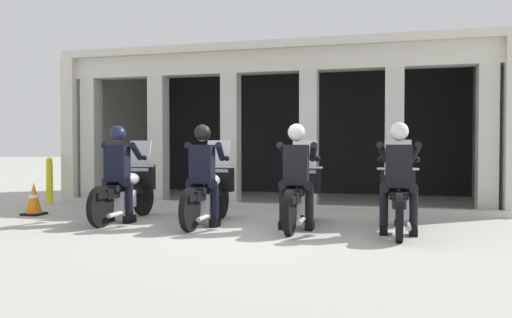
{
  "coord_description": "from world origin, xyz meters",
  "views": [
    {
      "loc": [
        2.06,
        -7.33,
        1.25
      ],
      "look_at": [
        0.0,
        0.5,
        1.04
      ],
      "focal_mm": 35.32,
      "sensor_mm": 36.0,
      "label": 1
    }
  ],
  "objects_px": {
    "police_officer_far_left": "(118,165)",
    "bollard_kerbside": "(50,181)",
    "police_officer_center_right": "(297,167)",
    "motorcycle_far_left": "(127,190)",
    "police_officer_center_left": "(203,166)",
    "police_officer_far_right": "(399,168)",
    "motorcycle_center_right": "(300,194)",
    "traffic_cone_flank": "(34,199)",
    "motorcycle_far_right": "(398,197)",
    "motorcycle_center_left": "(209,192)"
  },
  "relations": [
    {
      "from": "police_officer_center_left",
      "to": "motorcycle_center_left",
      "type": "bearing_deg",
      "value": 87.15
    },
    {
      "from": "motorcycle_center_left",
      "to": "traffic_cone_flank",
      "type": "height_order",
      "value": "motorcycle_center_left"
    },
    {
      "from": "motorcycle_far_left",
      "to": "police_officer_center_left",
      "type": "bearing_deg",
      "value": -7.19
    },
    {
      "from": "motorcycle_far_right",
      "to": "bollard_kerbside",
      "type": "bearing_deg",
      "value": 174.4
    },
    {
      "from": "motorcycle_far_left",
      "to": "police_officer_center_right",
      "type": "xyz_separation_m",
      "value": [
        2.94,
        -0.23,
        0.44
      ]
    },
    {
      "from": "police_officer_far_left",
      "to": "police_officer_center_right",
      "type": "distance_m",
      "value": 2.94
    },
    {
      "from": "police_officer_center_left",
      "to": "police_officer_center_right",
      "type": "xyz_separation_m",
      "value": [
        1.47,
        0.06,
        0.0
      ]
    },
    {
      "from": "bollard_kerbside",
      "to": "motorcycle_center_left",
      "type": "bearing_deg",
      "value": -21.69
    },
    {
      "from": "motorcycle_far_left",
      "to": "bollard_kerbside",
      "type": "xyz_separation_m",
      "value": [
        -2.81,
        1.7,
        -0.0
      ]
    },
    {
      "from": "motorcycle_center_left",
      "to": "bollard_kerbside",
      "type": "bearing_deg",
      "value": 155.72
    },
    {
      "from": "police_officer_center_left",
      "to": "police_officer_far_right",
      "type": "relative_size",
      "value": 1.0
    },
    {
      "from": "police_officer_center_left",
      "to": "motorcycle_far_right",
      "type": "relative_size",
      "value": 0.78
    },
    {
      "from": "police_officer_center_left",
      "to": "traffic_cone_flank",
      "type": "relative_size",
      "value": 2.69
    },
    {
      "from": "motorcycle_far_left",
      "to": "traffic_cone_flank",
      "type": "height_order",
      "value": "motorcycle_far_left"
    },
    {
      "from": "police_officer_center_right",
      "to": "motorcycle_far_right",
      "type": "xyz_separation_m",
      "value": [
        1.47,
        0.18,
        -0.44
      ]
    },
    {
      "from": "police_officer_far_right",
      "to": "bollard_kerbside",
      "type": "height_order",
      "value": "police_officer_far_right"
    },
    {
      "from": "motorcycle_center_left",
      "to": "police_officer_center_right",
      "type": "bearing_deg",
      "value": -11.24
    },
    {
      "from": "police_officer_far_left",
      "to": "bollard_kerbside",
      "type": "relative_size",
      "value": 1.58
    },
    {
      "from": "bollard_kerbside",
      "to": "police_officer_center_left",
      "type": "bearing_deg",
      "value": -24.9
    },
    {
      "from": "police_officer_center_left",
      "to": "police_officer_center_right",
      "type": "bearing_deg",
      "value": -0.25
    },
    {
      "from": "motorcycle_far_left",
      "to": "police_officer_center_left",
      "type": "xyz_separation_m",
      "value": [
        1.47,
        -0.29,
        0.44
      ]
    },
    {
      "from": "police_officer_center_right",
      "to": "motorcycle_far_left",
      "type": "bearing_deg",
      "value": -178.1
    },
    {
      "from": "motorcycle_center_left",
      "to": "motorcycle_far_right",
      "type": "bearing_deg",
      "value": -3.42
    },
    {
      "from": "motorcycle_center_right",
      "to": "motorcycle_far_right",
      "type": "height_order",
      "value": "same"
    },
    {
      "from": "police_officer_center_right",
      "to": "police_officer_far_right",
      "type": "relative_size",
      "value": 1.0
    },
    {
      "from": "police_officer_far_right",
      "to": "traffic_cone_flank",
      "type": "relative_size",
      "value": 2.69
    },
    {
      "from": "motorcycle_center_right",
      "to": "police_officer_far_right",
      "type": "bearing_deg",
      "value": -8.42
    },
    {
      "from": "motorcycle_far_right",
      "to": "traffic_cone_flank",
      "type": "height_order",
      "value": "motorcycle_far_right"
    },
    {
      "from": "police_officer_center_right",
      "to": "police_officer_far_right",
      "type": "xyz_separation_m",
      "value": [
        1.47,
        -0.1,
        0.0
      ]
    },
    {
      "from": "police_officer_far_left",
      "to": "bollard_kerbside",
      "type": "bearing_deg",
      "value": 148.68
    },
    {
      "from": "motorcycle_center_left",
      "to": "police_officer_center_left",
      "type": "bearing_deg",
      "value": -92.85
    },
    {
      "from": "police_officer_far_left",
      "to": "motorcycle_center_left",
      "type": "distance_m",
      "value": 1.56
    },
    {
      "from": "police_officer_far_right",
      "to": "bollard_kerbside",
      "type": "relative_size",
      "value": 1.58
    },
    {
      "from": "police_officer_far_left",
      "to": "bollard_kerbside",
      "type": "xyz_separation_m",
      "value": [
        -2.81,
        1.98,
        -0.44
      ]
    },
    {
      "from": "police_officer_center_right",
      "to": "police_officer_center_left",
      "type": "bearing_deg",
      "value": -171.33
    },
    {
      "from": "police_officer_center_left",
      "to": "police_officer_center_right",
      "type": "relative_size",
      "value": 1.0
    },
    {
      "from": "police_officer_center_right",
      "to": "bollard_kerbside",
      "type": "xyz_separation_m",
      "value": [
        -5.75,
        1.92,
        -0.44
      ]
    },
    {
      "from": "motorcycle_far_left",
      "to": "police_officer_center_left",
      "type": "distance_m",
      "value": 1.56
    },
    {
      "from": "police_officer_far_right",
      "to": "motorcycle_far_right",
      "type": "bearing_deg",
      "value": 97.72
    },
    {
      "from": "police_officer_center_left",
      "to": "motorcycle_far_right",
      "type": "bearing_deg",
      "value": 2.09
    },
    {
      "from": "police_officer_far_right",
      "to": "motorcycle_far_left",
      "type": "bearing_deg",
      "value": -176.3
    },
    {
      "from": "motorcycle_center_right",
      "to": "police_officer_far_right",
      "type": "relative_size",
      "value": 1.29
    },
    {
      "from": "police_officer_far_right",
      "to": "police_officer_center_left",
      "type": "bearing_deg",
      "value": -172.85
    },
    {
      "from": "police_officer_far_right",
      "to": "motorcycle_center_right",
      "type": "bearing_deg",
      "value": 173.24
    },
    {
      "from": "motorcycle_center_right",
      "to": "police_officer_center_right",
      "type": "bearing_deg",
      "value": -83.93
    },
    {
      "from": "motorcycle_far_left",
      "to": "police_officer_far_right",
      "type": "relative_size",
      "value": 1.29
    },
    {
      "from": "motorcycle_far_left",
      "to": "traffic_cone_flank",
      "type": "xyz_separation_m",
      "value": [
        -1.94,
        0.11,
        -0.21
      ]
    },
    {
      "from": "police_officer_far_left",
      "to": "motorcycle_center_right",
      "type": "distance_m",
      "value": 2.99
    },
    {
      "from": "motorcycle_center_left",
      "to": "police_officer_center_right",
      "type": "xyz_separation_m",
      "value": [
        1.47,
        -0.22,
        0.44
      ]
    },
    {
      "from": "motorcycle_far_left",
      "to": "bollard_kerbside",
      "type": "distance_m",
      "value": 3.28
    }
  ]
}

